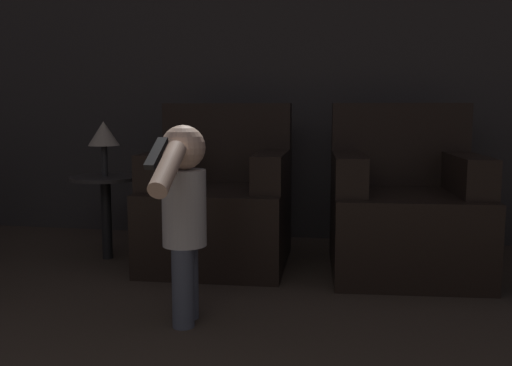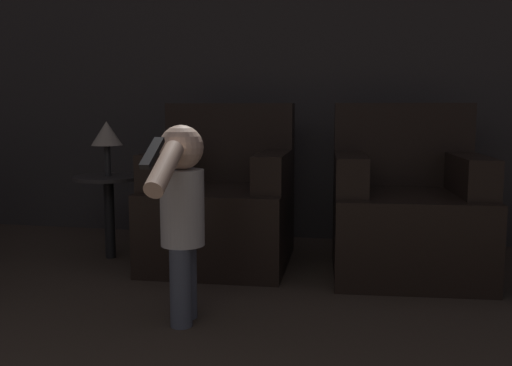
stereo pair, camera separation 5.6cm
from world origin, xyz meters
name	(u,v)px [view 1 (the left image)]	position (x,y,z in m)	size (l,w,h in m)	color
wall_back	(294,46)	(0.00, 4.50, 1.30)	(8.40, 0.05, 2.60)	#33302D
armchair_left	(220,206)	(-0.34, 3.77, 0.33)	(0.81, 0.81, 0.92)	black
armchair_right	(404,211)	(0.69, 3.77, 0.33)	(0.84, 0.84, 0.92)	black
person_toddler	(184,208)	(-0.25, 2.81, 0.48)	(0.18, 0.57, 0.82)	#474C56
side_table	(106,192)	(-1.01, 3.72, 0.40)	(0.41, 0.41, 0.49)	black
lamp	(104,135)	(-1.01, 3.72, 0.73)	(0.18, 0.18, 0.32)	#262626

